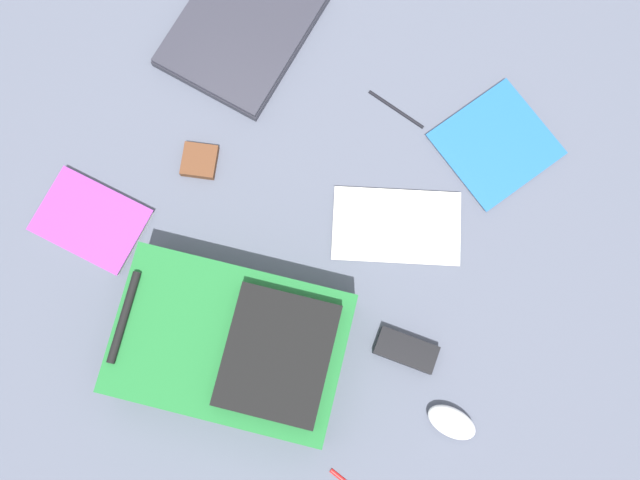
# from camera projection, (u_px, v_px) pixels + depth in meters

# --- Properties ---
(ground_plane) EXTENTS (3.39, 3.39, 0.00)m
(ground_plane) POSITION_uv_depth(u_px,v_px,m) (306.00, 223.00, 1.54)
(ground_plane) COLOR #4C5160
(backpack) EXTENTS (0.36, 0.49, 0.17)m
(backpack) POSITION_uv_depth(u_px,v_px,m) (235.00, 345.00, 1.41)
(backpack) COLOR #1E662D
(backpack) RESTS_ON ground_plane
(laptop) EXTENTS (0.38, 0.32, 0.03)m
(laptop) POSITION_uv_depth(u_px,v_px,m) (242.00, 29.00, 1.61)
(laptop) COLOR #24242C
(laptop) RESTS_ON ground_plane
(book_comic) EXTENTS (0.31, 0.31, 0.01)m
(book_comic) POSITION_uv_depth(u_px,v_px,m) (496.00, 145.00, 1.56)
(book_comic) COLOR silver
(book_comic) RESTS_ON ground_plane
(book_blue) EXTENTS (0.18, 0.24, 0.02)m
(book_blue) POSITION_uv_depth(u_px,v_px,m) (91.00, 221.00, 1.53)
(book_blue) COLOR silver
(book_blue) RESTS_ON ground_plane
(book_red) EXTENTS (0.24, 0.31, 0.02)m
(book_red) POSITION_uv_depth(u_px,v_px,m) (396.00, 226.00, 1.53)
(book_red) COLOR silver
(book_red) RESTS_ON ground_plane
(computer_mouse) EXTENTS (0.07, 0.11, 0.04)m
(computer_mouse) POSITION_uv_depth(u_px,v_px,m) (452.00, 422.00, 1.44)
(computer_mouse) COLOR silver
(computer_mouse) RESTS_ON ground_plane
(power_brick) EXTENTS (0.06, 0.13, 0.03)m
(power_brick) POSITION_uv_depth(u_px,v_px,m) (406.00, 350.00, 1.47)
(power_brick) COLOR black
(power_brick) RESTS_ON ground_plane
(pen_black) EXTENTS (0.04, 0.15, 0.01)m
(pen_black) POSITION_uv_depth(u_px,v_px,m) (396.00, 109.00, 1.58)
(pen_black) COLOR black
(pen_black) RESTS_ON ground_plane
(earbud_pouch) EXTENTS (0.09, 0.09, 0.02)m
(earbud_pouch) POSITION_uv_depth(u_px,v_px,m) (200.00, 161.00, 1.55)
(earbud_pouch) COLOR #59331E
(earbud_pouch) RESTS_ON ground_plane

